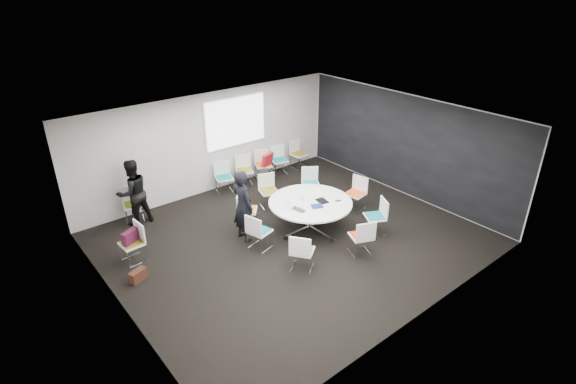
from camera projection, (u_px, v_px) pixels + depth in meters
room_shell at (296, 183)px, 10.02m from camera, size 8.08×7.08×2.88m
conference_table at (310, 210)px, 10.78m from camera, size 1.99×1.99×0.73m
projection_screen at (236, 122)px, 12.63m from camera, size 1.90×0.03×1.35m
chair_ring_a at (355, 199)px, 11.78m from camera, size 0.52×0.53×0.88m
chair_ring_b at (311, 190)px, 12.31m from camera, size 0.63×0.63×0.88m
chair_ring_c at (269, 197)px, 11.91m from camera, size 0.57×0.56×0.88m
chair_ring_d at (247, 216)px, 10.97m from camera, size 0.64×0.64×0.88m
chair_ring_e at (259, 238)px, 10.09m from camera, size 0.55×0.56×0.88m
chair_ring_f at (302, 258)px, 9.38m from camera, size 0.63×0.63×0.88m
chair_ring_g at (361, 243)px, 9.89m from camera, size 0.60×0.59×0.88m
chair_ring_h at (375, 223)px, 10.68m from camera, size 0.61×0.62×0.88m
chair_back_a at (224, 183)px, 12.69m from camera, size 0.57×0.56×0.88m
chair_back_b at (245, 176)px, 13.13m from camera, size 0.60×0.59×0.88m
chair_back_c at (263, 170)px, 13.51m from camera, size 0.59×0.59×0.88m
chair_back_d at (279, 165)px, 13.86m from camera, size 0.57×0.56×0.88m
chair_back_e at (299, 159)px, 14.31m from camera, size 0.48×0.47×0.88m
chair_spare_left at (134, 250)px, 9.64m from camera, size 0.48×0.49×0.88m
chair_person_back at (134, 211)px, 11.23m from camera, size 0.56×0.55×0.88m
person_main at (243, 206)px, 10.20m from camera, size 0.42×0.63×1.73m
person_back at (133, 193)px, 10.87m from camera, size 0.87×0.71×1.68m
laptop at (300, 209)px, 10.33m from camera, size 0.28×0.38×0.03m
laptop_lid at (289, 203)px, 10.32m from camera, size 0.06×0.30×0.22m
notebook_black at (322, 201)px, 10.70m from camera, size 0.27×0.34×0.02m
tablet_folio at (317, 206)px, 10.45m from camera, size 0.32×0.29×0.03m
papers_right at (317, 191)px, 11.20m from camera, size 0.35×0.37×0.00m
papers_front at (331, 195)px, 11.00m from camera, size 0.35×0.29×0.00m
cup at (302, 198)px, 10.74m from camera, size 0.08×0.08×0.09m
phone at (338, 201)px, 10.72m from camera, size 0.16×0.12×0.01m
maroon_bag at (130, 236)px, 9.48m from camera, size 0.42×0.30×0.28m
brown_bag at (138, 275)px, 9.09m from camera, size 0.39×0.28×0.24m
red_jacket at (268, 159)px, 13.17m from camera, size 0.47×0.30×0.36m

